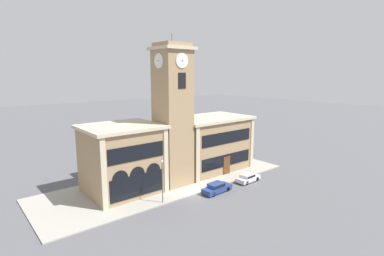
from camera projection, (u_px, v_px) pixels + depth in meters
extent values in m
plane|color=#56565B|center=(196.00, 194.00, 42.63)|extent=(300.00, 300.00, 0.00)
cube|color=#A39E93|center=(168.00, 181.00, 47.85)|extent=(40.42, 13.78, 0.15)
cube|color=#9E7F5B|center=(173.00, 120.00, 44.97)|extent=(4.60, 4.60, 20.28)
cube|color=beige|center=(172.00, 49.00, 43.12)|extent=(5.30, 5.30, 0.45)
cube|color=#9E7F5B|center=(172.00, 45.00, 43.02)|extent=(4.23, 4.23, 0.60)
cylinder|color=#4C4C51|center=(172.00, 38.00, 42.86)|extent=(0.10, 0.10, 1.20)
cylinder|color=silver|center=(182.00, 61.00, 41.65)|extent=(2.11, 0.10, 2.11)
cylinder|color=black|center=(182.00, 61.00, 41.60)|extent=(0.17, 0.04, 0.17)
cylinder|color=silver|center=(159.00, 61.00, 41.97)|extent=(0.10, 2.11, 2.11)
cylinder|color=black|center=(158.00, 61.00, 41.93)|extent=(0.04, 0.17, 0.17)
cube|color=black|center=(182.00, 81.00, 42.15)|extent=(1.29, 0.10, 2.20)
cube|color=#9E7F5B|center=(122.00, 161.00, 42.75)|extent=(9.91, 8.60, 9.40)
cube|color=beige|center=(121.00, 127.00, 41.86)|extent=(10.61, 9.30, 0.45)
cube|color=beige|center=(104.00, 175.00, 36.56)|extent=(0.70, 0.16, 9.40)
cube|color=beige|center=(166.00, 161.00, 42.31)|extent=(0.70, 0.16, 9.40)
cube|color=black|center=(137.00, 153.00, 39.08)|extent=(8.13, 0.10, 2.07)
cube|color=black|center=(138.00, 185.00, 39.89)|extent=(7.93, 0.10, 3.01)
cylinder|color=black|center=(120.00, 179.00, 38.06)|extent=(2.18, 0.06, 2.18)
cylinder|color=black|center=(138.00, 175.00, 39.61)|extent=(2.18, 0.06, 2.18)
cylinder|color=black|center=(153.00, 171.00, 41.16)|extent=(2.18, 0.06, 2.18)
cube|color=#9E7F5B|center=(209.00, 144.00, 53.38)|extent=(13.61, 8.60, 8.99)
cube|color=beige|center=(210.00, 118.00, 52.54)|extent=(14.31, 9.30, 0.45)
cube|color=beige|center=(198.00, 156.00, 46.04)|extent=(0.70, 0.16, 8.99)
cube|color=beige|center=(252.00, 143.00, 54.11)|extent=(0.70, 0.16, 8.99)
cube|color=black|center=(227.00, 138.00, 49.73)|extent=(11.16, 0.10, 1.98)
cube|color=#5B3319|center=(227.00, 166.00, 50.59)|extent=(1.50, 0.12, 3.24)
cube|color=black|center=(227.00, 160.00, 50.43)|extent=(11.16, 0.10, 2.01)
cube|color=navy|center=(217.00, 189.00, 43.25)|extent=(4.82, 1.96, 0.71)
cube|color=navy|center=(216.00, 185.00, 43.01)|extent=(2.35, 1.67, 0.57)
cube|color=black|center=(216.00, 185.00, 43.01)|extent=(2.26, 1.70, 0.43)
cylinder|color=black|center=(220.00, 186.00, 44.81)|extent=(0.67, 0.25, 0.66)
cylinder|color=black|center=(228.00, 189.00, 43.70)|extent=(0.67, 0.25, 0.66)
cylinder|color=black|center=(206.00, 191.00, 42.86)|extent=(0.67, 0.25, 0.66)
cylinder|color=black|center=(214.00, 194.00, 41.76)|extent=(0.67, 0.25, 0.66)
cube|color=silver|center=(248.00, 179.00, 47.55)|extent=(4.34, 1.97, 0.63)
cube|color=silver|center=(248.00, 176.00, 47.34)|extent=(2.12, 1.69, 0.47)
cube|color=black|center=(248.00, 176.00, 47.34)|extent=(2.04, 1.72, 0.35)
cylinder|color=black|center=(249.00, 177.00, 49.02)|extent=(0.67, 0.25, 0.66)
cylinder|color=black|center=(257.00, 179.00, 47.89)|extent=(0.67, 0.25, 0.66)
cylinder|color=black|center=(239.00, 180.00, 47.27)|extent=(0.67, 0.25, 0.66)
cylinder|color=black|center=(247.00, 183.00, 46.15)|extent=(0.67, 0.25, 0.66)
cylinder|color=#4C4C51|center=(162.00, 183.00, 39.10)|extent=(0.12, 0.12, 5.44)
sphere|color=silver|center=(162.00, 162.00, 38.58)|extent=(0.36, 0.36, 0.36)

